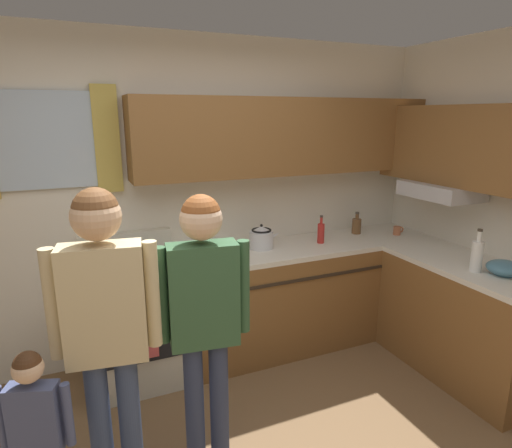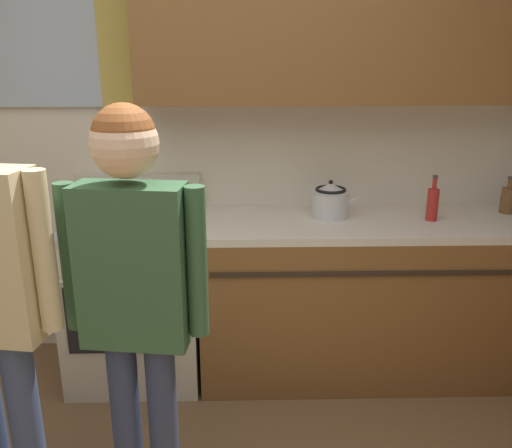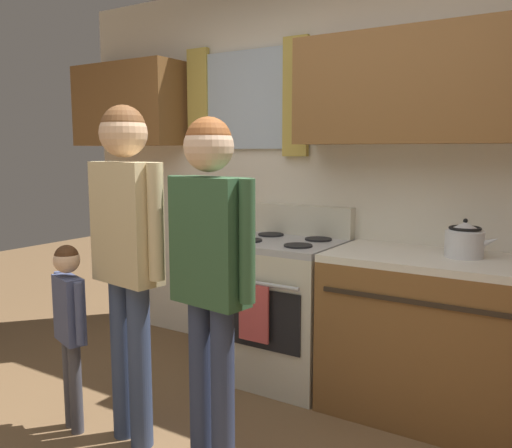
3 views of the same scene
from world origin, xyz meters
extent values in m
cube|color=silver|center=(0.00, 1.90, 1.30)|extent=(4.60, 0.10, 2.60)
cube|color=silver|center=(-0.84, 1.83, 1.81)|extent=(0.63, 0.03, 0.67)
cube|color=gold|center=(-0.43, 1.82, 1.81)|extent=(0.18, 0.04, 0.77)
cube|color=brown|center=(1.00, 1.69, 1.81)|extent=(2.60, 0.32, 0.62)
cube|color=brown|center=(1.16, 1.54, 0.43)|extent=(2.29, 0.62, 0.86)
cube|color=silver|center=(1.16, 1.54, 0.88)|extent=(2.29, 0.62, 0.04)
cube|color=#2D2319|center=(1.16, 1.23, 0.72)|extent=(2.17, 0.01, 0.02)
cube|color=beige|center=(-0.36, 1.54, 0.43)|extent=(0.70, 0.62, 0.86)
cube|color=black|center=(-0.36, 1.23, 0.48)|extent=(0.58, 0.01, 0.36)
cylinder|color=#ADADB2|center=(-0.36, 1.20, 0.70)|extent=(0.58, 0.02, 0.02)
cube|color=#ADADB2|center=(-0.36, 1.54, 0.88)|extent=(0.70, 0.62, 0.04)
cube|color=beige|center=(-0.36, 1.81, 1.00)|extent=(0.70, 0.08, 0.20)
cylinder|color=black|center=(-0.53, 1.40, 0.91)|extent=(0.17, 0.17, 0.01)
cylinder|color=black|center=(-0.18, 1.40, 0.91)|extent=(0.17, 0.17, 0.01)
cylinder|color=black|center=(-0.53, 1.68, 0.91)|extent=(0.17, 0.17, 0.01)
cylinder|color=black|center=(-0.18, 1.68, 0.91)|extent=(0.17, 0.17, 0.01)
cube|color=#CC4C4C|center=(-0.36, 1.19, 0.52)|extent=(0.20, 0.02, 0.34)
cylinder|color=brown|center=(1.72, 1.66, 0.97)|extent=(0.08, 0.08, 0.14)
cylinder|color=brown|center=(1.72, 1.66, 1.06)|extent=(0.03, 0.03, 0.05)
cylinder|color=#3F382D|center=(1.72, 1.66, 1.10)|extent=(0.04, 0.04, 0.02)
cylinder|color=red|center=(1.25, 1.53, 0.99)|extent=(0.06, 0.06, 0.17)
cylinder|color=red|center=(1.25, 1.53, 1.10)|extent=(0.02, 0.02, 0.06)
cylinder|color=#3F382D|center=(1.25, 1.53, 1.14)|extent=(0.03, 0.03, 0.02)
cylinder|color=silver|center=(0.71, 1.60, 0.97)|extent=(0.20, 0.20, 0.14)
cone|color=silver|center=(0.71, 1.60, 1.06)|extent=(0.18, 0.18, 0.05)
sphere|color=black|center=(0.71, 1.60, 1.09)|extent=(0.02, 0.02, 0.02)
cone|color=silver|center=(0.84, 1.60, 1.00)|extent=(0.09, 0.04, 0.07)
torus|color=black|center=(0.71, 1.60, 1.05)|extent=(0.17, 0.17, 0.02)
cylinder|color=#38476B|center=(-0.55, 0.45, 0.41)|extent=(0.11, 0.11, 0.82)
cylinder|color=#D1BC8C|center=(-0.40, 0.43, 1.14)|extent=(0.07, 0.07, 0.54)
cylinder|color=#2D3856|center=(-0.06, 0.47, 0.39)|extent=(0.11, 0.11, 0.79)
cylinder|color=#2D3856|center=(-0.20, 0.49, 0.39)|extent=(0.11, 0.11, 0.79)
cube|color=#335938|center=(-0.13, 0.48, 1.07)|extent=(0.38, 0.20, 0.56)
cylinder|color=#335938|center=(0.09, 0.45, 1.09)|extent=(0.07, 0.07, 0.51)
cylinder|color=#335938|center=(-0.34, 0.51, 1.09)|extent=(0.07, 0.07, 0.51)
sphere|color=beige|center=(-0.13, 0.48, 1.48)|extent=(0.22, 0.22, 0.22)
sphere|color=brown|center=(-0.13, 0.48, 1.51)|extent=(0.20, 0.20, 0.20)
camera|label=1|loc=(-0.71, -1.56, 1.99)|focal=30.30mm
camera|label=2|loc=(0.24, -1.19, 1.74)|focal=37.53mm
camera|label=3|loc=(1.28, -1.36, 1.46)|focal=37.60mm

